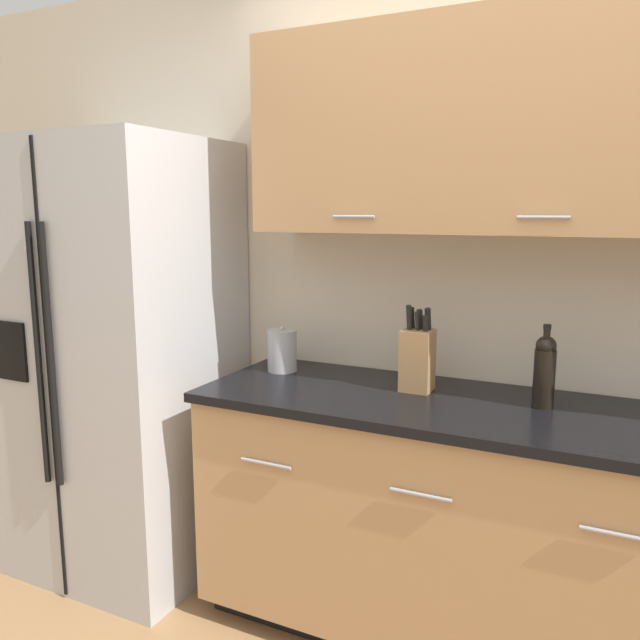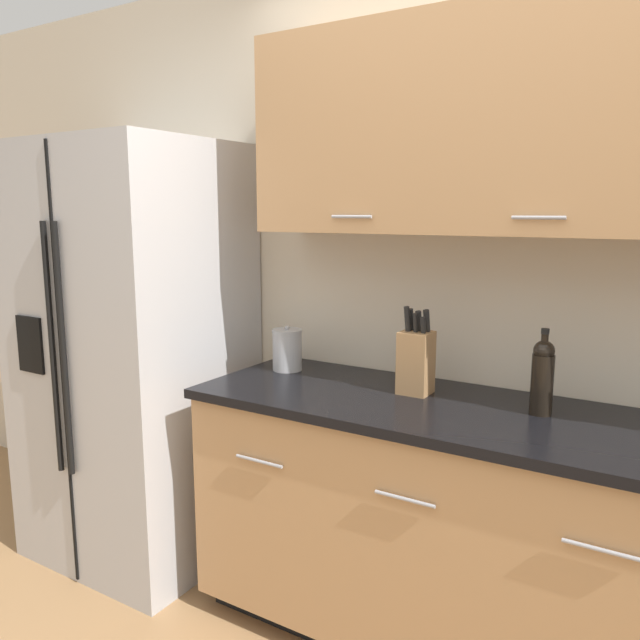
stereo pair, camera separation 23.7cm
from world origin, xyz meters
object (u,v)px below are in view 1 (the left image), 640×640
(wine_bottle, at_px, (545,370))
(steel_canister, at_px, (282,350))
(knife_block, at_px, (417,358))
(refrigerator, at_px, (119,359))

(wine_bottle, distance_m, steel_canister, 1.04)
(knife_block, bearing_deg, steel_canister, 176.78)
(knife_block, xyz_separation_m, wine_bottle, (0.45, -0.01, 0.01))
(knife_block, relative_size, steel_canister, 1.70)
(knife_block, xyz_separation_m, steel_canister, (-0.59, 0.03, -0.04))
(steel_canister, bearing_deg, refrigerator, -166.78)
(refrigerator, xyz_separation_m, wine_bottle, (1.77, 0.13, 0.12))
(wine_bottle, relative_size, steel_canister, 1.51)
(refrigerator, bearing_deg, knife_block, 5.98)
(knife_block, height_order, wine_bottle, knife_block)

